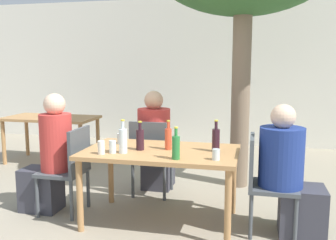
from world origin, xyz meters
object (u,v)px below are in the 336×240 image
at_px(drinking_glass_1, 216,154).
at_px(drinking_glass_3, 121,139).
at_px(person_seated_0, 50,159).
at_px(soda_bottle_3, 168,138).
at_px(wine_bottle_0, 140,139).
at_px(wine_bottle_2, 216,139).
at_px(drinking_glass_2, 101,147).
at_px(drinking_glass_0, 113,147).
at_px(dining_table_front, 161,158).
at_px(person_seated_1, 290,176).
at_px(patio_chair_1, 264,178).
at_px(dining_table_back, 51,122).
at_px(patio_chair_2, 151,154).
at_px(green_bottle_4, 176,147).
at_px(water_bottle_1, 123,140).
at_px(patio_chair_0, 70,165).
at_px(person_seated_2, 156,145).

xyz_separation_m(drinking_glass_1, drinking_glass_3, (-1.04, 0.44, 0.01)).
height_order(person_seated_0, soda_bottle_3, person_seated_0).
distance_m(wine_bottle_0, drinking_glass_3, 0.36).
distance_m(wine_bottle_2, drinking_glass_2, 1.08).
bearing_deg(drinking_glass_0, dining_table_front, 28.91).
distance_m(person_seated_1, drinking_glass_0, 1.64).
height_order(patio_chair_1, drinking_glass_0, patio_chair_1).
distance_m(soda_bottle_3, drinking_glass_2, 0.65).
relative_size(dining_table_back, wine_bottle_0, 5.05).
xyz_separation_m(patio_chair_2, green_bottle_4, (0.51, -0.99, 0.33)).
xyz_separation_m(green_bottle_4, drinking_glass_1, (0.34, 0.05, -0.06)).
xyz_separation_m(person_seated_0, person_seated_1, (2.41, 0.00, -0.02)).
height_order(green_bottle_4, drinking_glass_2, green_bottle_4).
bearing_deg(drinking_glass_0, water_bottle_1, 14.78).
distance_m(dining_table_front, wine_bottle_0, 0.27).
height_order(patio_chair_0, patio_chair_1, same).
relative_size(wine_bottle_2, drinking_glass_1, 3.12).
bearing_deg(water_bottle_1, person_seated_0, 167.33).
xyz_separation_m(water_bottle_1, drinking_glass_3, (-0.17, 0.38, -0.07)).
relative_size(patio_chair_1, green_bottle_4, 3.16).
bearing_deg(patio_chair_1, patio_chair_2, 61.99).
height_order(patio_chair_2, wine_bottle_0, wine_bottle_0).
bearing_deg(green_bottle_4, water_bottle_1, 168.10).
bearing_deg(drinking_glass_2, patio_chair_0, 148.94).
bearing_deg(patio_chair_0, dining_table_back, -144.90).
bearing_deg(person_seated_0, drinking_glass_2, 67.92).
bearing_deg(drinking_glass_1, person_seated_2, 126.41).
xyz_separation_m(person_seated_2, drinking_glass_1, (0.86, -1.16, 0.21)).
height_order(person_seated_2, green_bottle_4, person_seated_2).
bearing_deg(drinking_glass_2, person_seated_1, 9.62).
distance_m(patio_chair_1, water_bottle_1, 1.34).
bearing_deg(dining_table_back, drinking_glass_1, -36.49).
bearing_deg(drinking_glass_1, drinking_glass_3, 157.22).
bearing_deg(drinking_glass_0, patio_chair_1, 9.27).
bearing_deg(person_seated_2, patio_chair_2, 90.00).
bearing_deg(green_bottle_4, person_seated_0, 167.62).
bearing_deg(drinking_glass_2, patio_chair_2, 78.32).
distance_m(patio_chair_1, drinking_glass_3, 1.49).
distance_m(dining_table_front, drinking_glass_3, 0.53).
relative_size(patio_chair_0, patio_chair_2, 1.00).
xyz_separation_m(wine_bottle_0, drinking_glass_2, (-0.30, -0.25, -0.05)).
relative_size(dining_table_front, drinking_glass_0, 12.28).
bearing_deg(person_seated_1, dining_table_back, 62.19).
distance_m(person_seated_2, drinking_glass_1, 1.46).
relative_size(person_seated_1, green_bottle_4, 4.19).
relative_size(patio_chair_2, green_bottle_4, 3.16).
bearing_deg(drinking_glass_0, person_seated_1, 7.97).
bearing_deg(dining_table_back, drinking_glass_0, -47.97).
distance_m(dining_table_back, drinking_glass_1, 3.50).
relative_size(water_bottle_1, wine_bottle_2, 1.04).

